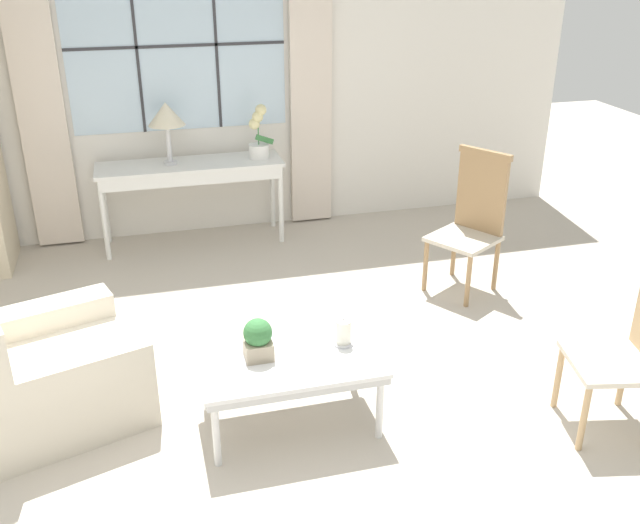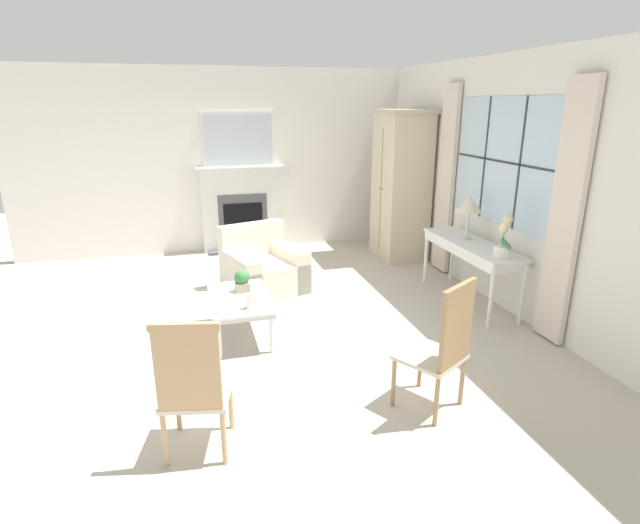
# 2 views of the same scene
# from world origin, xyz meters

# --- Properties ---
(ground_plane) EXTENTS (14.00, 14.00, 0.00)m
(ground_plane) POSITION_xyz_m (0.00, 0.00, 0.00)
(ground_plane) COLOR #BCB2A3
(wall_back_windowed) EXTENTS (7.20, 0.14, 2.80)m
(wall_back_windowed) POSITION_xyz_m (0.00, 3.02, 1.40)
(wall_back_windowed) COLOR silver
(wall_back_windowed) RESTS_ON ground_plane
(wall_left) EXTENTS (0.06, 7.20, 2.80)m
(wall_left) POSITION_xyz_m (-3.03, 0.60, 1.40)
(wall_left) COLOR silver
(wall_left) RESTS_ON ground_plane
(fireplace) EXTENTS (0.34, 1.35, 2.15)m
(fireplace) POSITION_xyz_m (-2.91, 0.38, 0.75)
(fireplace) COLOR #515156
(fireplace) RESTS_ON ground_plane
(armoire) EXTENTS (0.92, 0.68, 2.19)m
(armoire) POSITION_xyz_m (-1.91, 2.64, 1.10)
(armoire) COLOR beige
(armoire) RESTS_ON ground_plane
(console_table) EXTENTS (1.57, 0.46, 0.73)m
(console_table) POSITION_xyz_m (0.01, 2.71, 0.64)
(console_table) COLOR white
(console_table) RESTS_ON ground_plane
(table_lamp) EXTENTS (0.30, 0.30, 0.52)m
(table_lamp) POSITION_xyz_m (-0.15, 2.72, 1.14)
(table_lamp) COLOR silver
(table_lamp) RESTS_ON console_table
(potted_orchid) EXTENTS (0.22, 0.17, 0.47)m
(potted_orchid) POSITION_xyz_m (0.61, 2.69, 0.91)
(potted_orchid) COLOR white
(potted_orchid) RESTS_ON console_table
(armchair_upholstered) EXTENTS (1.07, 1.09, 0.80)m
(armchair_upholstered) POSITION_xyz_m (-1.02, 0.40, 0.26)
(armchair_upholstered) COLOR beige
(armchair_upholstered) RESTS_ON ground_plane
(side_chair_wooden) EXTENTS (0.60, 0.60, 1.07)m
(side_chair_wooden) POSITION_xyz_m (1.96, 1.30, 0.58)
(side_chair_wooden) COLOR beige
(side_chair_wooden) RESTS_ON ground_plane
(accent_chair_wooden) EXTENTS (0.52, 0.52, 1.03)m
(accent_chair_wooden) POSITION_xyz_m (2.02, -0.52, 0.56)
(accent_chair_wooden) COLOR beige
(accent_chair_wooden) RESTS_ON ground_plane
(coffee_table) EXTENTS (0.97, 0.59, 0.43)m
(coffee_table) POSITION_xyz_m (0.26, -0.03, 0.38)
(coffee_table) COLOR silver
(coffee_table) RESTS_ON ground_plane
(potted_plant_small) EXTENTS (0.16, 0.16, 0.23)m
(potted_plant_small) POSITION_xyz_m (0.10, 0.02, 0.54)
(potted_plant_small) COLOR tan
(potted_plant_small) RESTS_ON coffee_table
(pillar_candle) EXTENTS (0.12, 0.12, 0.16)m
(pillar_candle) POSITION_xyz_m (0.58, 0.03, 0.49)
(pillar_candle) COLOR silver
(pillar_candle) RESTS_ON coffee_table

